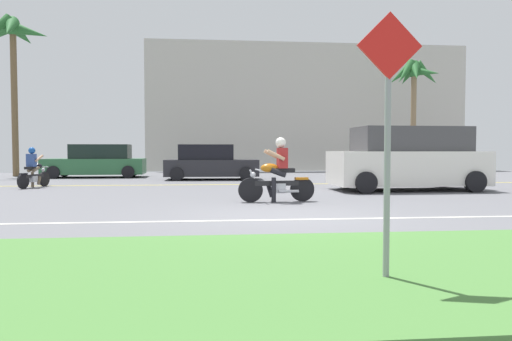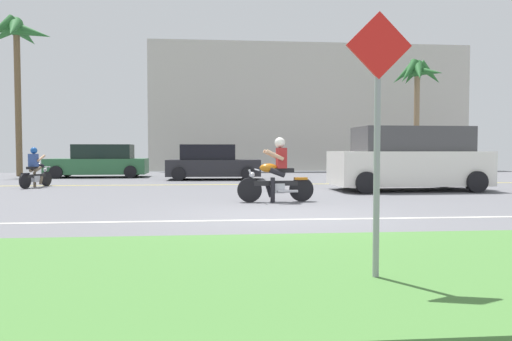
{
  "view_description": "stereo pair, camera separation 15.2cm",
  "coord_description": "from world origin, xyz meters",
  "px_view_note": "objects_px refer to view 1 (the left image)",
  "views": [
    {
      "loc": [
        -1.49,
        -8.82,
        1.27
      ],
      "look_at": [
        -0.15,
        4.44,
        0.68
      ],
      "focal_mm": 33.01,
      "sensor_mm": 36.0,
      "label": 1
    },
    {
      "loc": [
        -1.33,
        -8.84,
        1.27
      ],
      "look_at": [
        -0.15,
        4.44,
        0.68
      ],
      "focal_mm": 33.01,
      "sensor_mm": 36.0,
      "label": 2
    }
  ],
  "objects_px": {
    "palm_tree_1": "(414,79)",
    "street_sign": "(388,120)",
    "parked_car_1": "(210,163)",
    "motorcyclist_distant": "(34,171)",
    "suv_nearby": "(408,160)",
    "palm_tree_0": "(12,41)",
    "motorcyclist": "(277,175)",
    "parked_car_0": "(97,162)"
  },
  "relations": [
    {
      "from": "motorcyclist",
      "to": "suv_nearby",
      "type": "distance_m",
      "value": 5.37
    },
    {
      "from": "parked_car_0",
      "to": "palm_tree_1",
      "type": "distance_m",
      "value": 17.03
    },
    {
      "from": "motorcyclist_distant",
      "to": "street_sign",
      "type": "relative_size",
      "value": 0.62
    },
    {
      "from": "motorcyclist",
      "to": "motorcyclist_distant",
      "type": "xyz_separation_m",
      "value": [
        -7.49,
        5.11,
        -0.09
      ]
    },
    {
      "from": "parked_car_0",
      "to": "street_sign",
      "type": "bearing_deg",
      "value": -69.27
    },
    {
      "from": "parked_car_0",
      "to": "motorcyclist_distant",
      "type": "bearing_deg",
      "value": -97.14
    },
    {
      "from": "suv_nearby",
      "to": "motorcyclist_distant",
      "type": "xyz_separation_m",
      "value": [
        -12.04,
        2.26,
        -0.38
      ]
    },
    {
      "from": "parked_car_1",
      "to": "palm_tree_1",
      "type": "height_order",
      "value": "palm_tree_1"
    },
    {
      "from": "palm_tree_0",
      "to": "palm_tree_1",
      "type": "distance_m",
      "value": 20.41
    },
    {
      "from": "suv_nearby",
      "to": "parked_car_1",
      "type": "bearing_deg",
      "value": 135.65
    },
    {
      "from": "parked_car_1",
      "to": "motorcyclist_distant",
      "type": "relative_size",
      "value": 2.52
    },
    {
      "from": "suv_nearby",
      "to": "street_sign",
      "type": "xyz_separation_m",
      "value": [
        -4.52,
        -9.84,
        0.59
      ]
    },
    {
      "from": "motorcyclist",
      "to": "street_sign",
      "type": "height_order",
      "value": "street_sign"
    },
    {
      "from": "parked_car_1",
      "to": "street_sign",
      "type": "bearing_deg",
      "value": -84.2
    },
    {
      "from": "motorcyclist_distant",
      "to": "motorcyclist",
      "type": "bearing_deg",
      "value": -34.28
    },
    {
      "from": "suv_nearby",
      "to": "palm_tree_0",
      "type": "bearing_deg",
      "value": 148.83
    },
    {
      "from": "motorcyclist",
      "to": "parked_car_1",
      "type": "xyz_separation_m",
      "value": [
        -1.59,
        8.84,
        0.03
      ]
    },
    {
      "from": "motorcyclist",
      "to": "palm_tree_0",
      "type": "relative_size",
      "value": 0.25
    },
    {
      "from": "street_sign",
      "to": "motorcyclist_distant",
      "type": "bearing_deg",
      "value": 121.84
    },
    {
      "from": "palm_tree_1",
      "to": "street_sign",
      "type": "relative_size",
      "value": 2.42
    },
    {
      "from": "suv_nearby",
      "to": "parked_car_1",
      "type": "distance_m",
      "value": 8.58
    },
    {
      "from": "suv_nearby",
      "to": "street_sign",
      "type": "relative_size",
      "value": 1.93
    },
    {
      "from": "suv_nearby",
      "to": "palm_tree_0",
      "type": "height_order",
      "value": "palm_tree_0"
    },
    {
      "from": "motorcyclist",
      "to": "street_sign",
      "type": "distance_m",
      "value": 7.05
    },
    {
      "from": "parked_car_0",
      "to": "street_sign",
      "type": "distance_m",
      "value": 19.18
    },
    {
      "from": "street_sign",
      "to": "palm_tree_1",
      "type": "bearing_deg",
      "value": 65.23
    },
    {
      "from": "parked_car_1",
      "to": "street_sign",
      "type": "xyz_separation_m",
      "value": [
        1.61,
        -15.83,
        0.85
      ]
    },
    {
      "from": "street_sign",
      "to": "suv_nearby",
      "type": "bearing_deg",
      "value": 65.3
    },
    {
      "from": "parked_car_1",
      "to": "street_sign",
      "type": "height_order",
      "value": "street_sign"
    },
    {
      "from": "suv_nearby",
      "to": "motorcyclist_distant",
      "type": "bearing_deg",
      "value": 169.36
    },
    {
      "from": "suv_nearby",
      "to": "parked_car_0",
      "type": "relative_size",
      "value": 1.1
    },
    {
      "from": "motorcyclist",
      "to": "street_sign",
      "type": "relative_size",
      "value": 0.74
    },
    {
      "from": "palm_tree_0",
      "to": "parked_car_0",
      "type": "bearing_deg",
      "value": -16.66
    },
    {
      "from": "palm_tree_0",
      "to": "suv_nearby",
      "type": "bearing_deg",
      "value": -31.17
    },
    {
      "from": "parked_car_1",
      "to": "palm_tree_0",
      "type": "xyz_separation_m",
      "value": [
        -9.26,
        3.32,
        5.68
      ]
    },
    {
      "from": "motorcyclist",
      "to": "palm_tree_0",
      "type": "height_order",
      "value": "palm_tree_0"
    },
    {
      "from": "parked_car_0",
      "to": "motorcyclist_distant",
      "type": "xyz_separation_m",
      "value": [
        -0.73,
        -5.82,
        -0.14
      ]
    },
    {
      "from": "suv_nearby",
      "to": "parked_car_1",
      "type": "xyz_separation_m",
      "value": [
        -6.13,
        5.99,
        -0.26
      ]
    },
    {
      "from": "suv_nearby",
      "to": "palm_tree_0",
      "type": "distance_m",
      "value": 18.78
    },
    {
      "from": "motorcyclist",
      "to": "parked_car_1",
      "type": "relative_size",
      "value": 0.47
    },
    {
      "from": "palm_tree_1",
      "to": "street_sign",
      "type": "distance_m",
      "value": 22.87
    },
    {
      "from": "parked_car_1",
      "to": "motorcyclist_distant",
      "type": "xyz_separation_m",
      "value": [
        -5.91,
        -3.73,
        -0.13
      ]
    }
  ]
}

